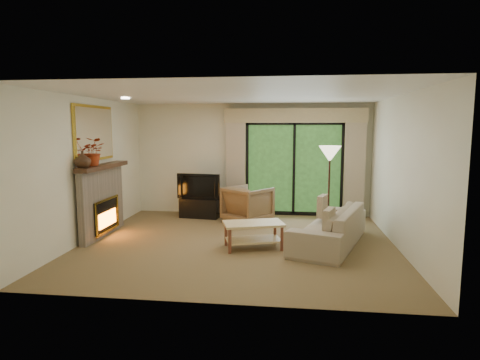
# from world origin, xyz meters

# --- Properties ---
(floor) EXTENTS (5.50, 5.50, 0.00)m
(floor) POSITION_xyz_m (0.00, 0.00, 0.00)
(floor) COLOR olive
(floor) RESTS_ON ground
(ceiling) EXTENTS (5.50, 5.50, 0.00)m
(ceiling) POSITION_xyz_m (0.00, 0.00, 2.60)
(ceiling) COLOR white
(ceiling) RESTS_ON ground
(wall_back) EXTENTS (5.00, 0.00, 5.00)m
(wall_back) POSITION_xyz_m (0.00, 2.50, 1.30)
(wall_back) COLOR #F2EAC7
(wall_back) RESTS_ON ground
(wall_front) EXTENTS (5.00, 0.00, 5.00)m
(wall_front) POSITION_xyz_m (0.00, -2.50, 1.30)
(wall_front) COLOR #F2EAC7
(wall_front) RESTS_ON ground
(wall_left) EXTENTS (0.00, 5.00, 5.00)m
(wall_left) POSITION_xyz_m (-2.75, 0.00, 1.30)
(wall_left) COLOR #F2EAC7
(wall_left) RESTS_ON ground
(wall_right) EXTENTS (0.00, 5.00, 5.00)m
(wall_right) POSITION_xyz_m (2.75, 0.00, 1.30)
(wall_right) COLOR #F2EAC7
(wall_right) RESTS_ON ground
(fireplace) EXTENTS (0.24, 1.70, 1.37)m
(fireplace) POSITION_xyz_m (-2.63, 0.20, 0.69)
(fireplace) COLOR slate
(fireplace) RESTS_ON floor
(mirror) EXTENTS (0.07, 1.45, 1.02)m
(mirror) POSITION_xyz_m (-2.71, 0.20, 1.95)
(mirror) COLOR gold
(mirror) RESTS_ON wall_left
(sliding_door) EXTENTS (2.26, 0.10, 2.16)m
(sliding_door) POSITION_xyz_m (1.00, 2.45, 1.10)
(sliding_door) COLOR black
(sliding_door) RESTS_ON floor
(curtain_left) EXTENTS (0.45, 0.18, 2.35)m
(curtain_left) POSITION_xyz_m (-0.35, 2.34, 1.20)
(curtain_left) COLOR tan
(curtain_left) RESTS_ON floor
(curtain_right) EXTENTS (0.45, 0.18, 2.35)m
(curtain_right) POSITION_xyz_m (2.35, 2.34, 1.20)
(curtain_right) COLOR tan
(curtain_right) RESTS_ON floor
(cornice) EXTENTS (3.20, 0.24, 0.32)m
(cornice) POSITION_xyz_m (1.00, 2.36, 2.32)
(cornice) COLOR tan
(cornice) RESTS_ON wall_back
(media_console) EXTENTS (0.93, 0.50, 0.44)m
(media_console) POSITION_xyz_m (-1.13, 1.95, 0.22)
(media_console) COLOR black
(media_console) RESTS_ON floor
(tv) EXTENTS (1.01, 0.25, 0.58)m
(tv) POSITION_xyz_m (-1.13, 1.95, 0.73)
(tv) COLOR black
(tv) RESTS_ON media_console
(armchair) EXTENTS (1.20, 1.21, 0.79)m
(armchair) POSITION_xyz_m (0.01, 1.59, 0.40)
(armchair) COLOR brown
(armchair) RESTS_ON floor
(sofa) EXTENTS (1.58, 2.43, 0.66)m
(sofa) POSITION_xyz_m (1.61, 0.11, 0.33)
(sofa) COLOR gray
(sofa) RESTS_ON floor
(pillow_near) EXTENTS (0.24, 0.43, 0.42)m
(pillow_near) POSITION_xyz_m (1.53, -0.54, 0.56)
(pillow_near) COLOR brown
(pillow_near) RESTS_ON sofa
(pillow_far) EXTENTS (0.24, 0.42, 0.41)m
(pillow_far) POSITION_xyz_m (1.53, 0.77, 0.56)
(pillow_far) COLOR brown
(pillow_far) RESTS_ON sofa
(coffee_table) EXTENTS (1.12, 0.82, 0.45)m
(coffee_table) POSITION_xyz_m (0.30, -0.27, 0.22)
(coffee_table) COLOR #E7C786
(coffee_table) RESTS_ON floor
(floor_lamp) EXTENTS (0.55, 0.55, 1.68)m
(floor_lamp) POSITION_xyz_m (1.71, 1.40, 0.84)
(floor_lamp) COLOR beige
(floor_lamp) RESTS_ON floor
(vase) EXTENTS (0.28, 0.28, 0.29)m
(vase) POSITION_xyz_m (-2.61, -0.48, 1.51)
(vase) COLOR #382214
(vase) RESTS_ON fireplace
(branches) EXTENTS (0.49, 0.44, 0.50)m
(branches) POSITION_xyz_m (-2.61, -0.09, 1.62)
(branches) COLOR #9A3114
(branches) RESTS_ON fireplace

